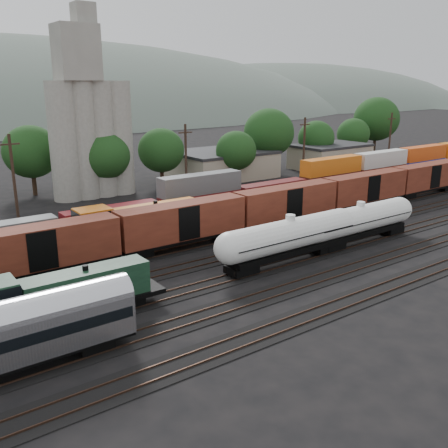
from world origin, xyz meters
TOP-DOWN VIEW (x-y plane):
  - ground at (0.00, 0.00)m, footprint 600.00×600.00m
  - tracks at (0.00, 0.00)m, footprint 180.00×33.20m
  - green_locomotive at (-16.62, -5.00)m, footprint 16.14×2.85m
  - tank_car_a at (7.42, -5.00)m, footprint 18.10×3.24m
  - tank_car_b at (18.21, -5.00)m, footprint 17.46×3.13m
  - orange_locomotive at (-2.71, 10.00)m, footprint 18.02×3.00m
  - boxcar_string at (0.90, 5.00)m, footprint 138.20×2.90m
  - container_wall at (5.16, 15.00)m, footprint 160.00×2.60m
  - grain_silo at (3.28, 36.00)m, footprint 13.40×5.00m
  - industrial_sheds at (6.63, 35.25)m, footprint 119.38×17.26m
  - tree_band at (-1.65, 38.88)m, footprint 168.06×21.45m
  - utility_poles at (0.00, 22.00)m, footprint 122.20×0.36m

SIDE VIEW (x-z plane):
  - ground at x=0.00m, z-range 0.00..0.00m
  - tracks at x=0.00m, z-range -0.05..0.15m
  - green_locomotive at x=-16.62m, z-range 0.31..4.59m
  - industrial_sheds at x=6.63m, z-range 0.01..5.11m
  - orange_locomotive at x=-2.71m, z-range 0.32..4.82m
  - tank_car_b at x=18.21m, z-range 0.43..5.01m
  - container_wall at x=5.16m, z-range -0.14..5.66m
  - tank_car_a at x=7.42m, z-range 0.44..5.18m
  - boxcar_string at x=0.90m, z-range 1.02..5.22m
  - utility_poles at x=0.00m, z-range 0.21..12.21m
  - tree_band at x=-1.65m, z-range 0.32..14.63m
  - grain_silo at x=3.28m, z-range -3.24..25.76m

